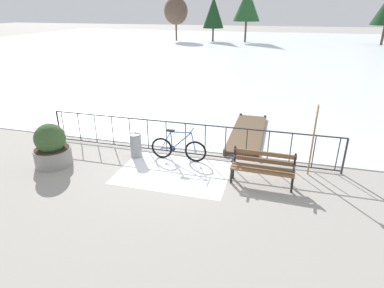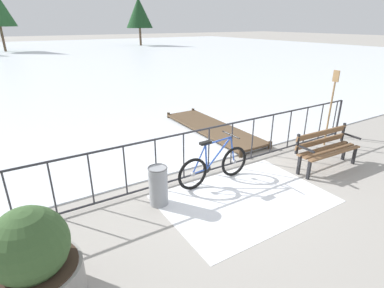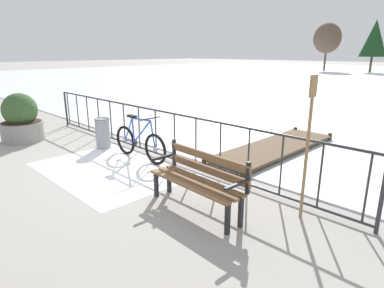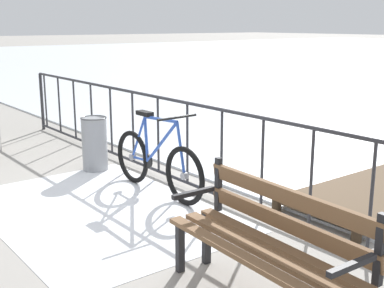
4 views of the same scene
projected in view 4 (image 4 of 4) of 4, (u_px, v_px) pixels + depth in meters
name	position (u px, v px, depth m)	size (l,w,h in m)	color
ground_plane	(187.00, 189.00, 6.15)	(160.00, 160.00, 0.00)	#9E9991
snow_patch	(98.00, 211.00, 5.43)	(3.06, 2.11, 0.01)	white
railing_fence	(187.00, 144.00, 6.02)	(9.06, 0.06, 1.07)	#2D2D33
bicycle_near_railing	(157.00, 163.00, 5.93)	(1.71, 0.52, 0.97)	black
park_bench	(269.00, 237.00, 3.51)	(1.62, 0.54, 0.89)	brown
trash_bin	(95.00, 143.00, 6.87)	(0.35, 0.35, 0.73)	gray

